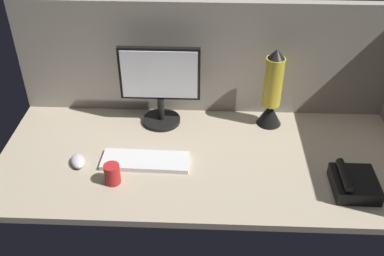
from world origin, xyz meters
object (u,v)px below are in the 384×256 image
object	(u,v)px
monitor	(160,83)
mug_red_plastic	(112,174)
lava_lamp	(272,94)
mouse	(78,161)
desk_phone	(354,183)
keyboard	(146,161)

from	to	relation	value
monitor	mug_red_plastic	xyz separation A→B (cm)	(-15.33, -44.27, -16.52)
lava_lamp	mouse	bearing A→B (deg)	-157.74
monitor	mouse	distance (cm)	50.44
lava_lamp	desk_phone	bearing A→B (deg)	-57.55
mug_red_plastic	desk_phone	bearing A→B (deg)	-0.13
mug_red_plastic	lava_lamp	bearing A→B (deg)	33.82
monitor	mug_red_plastic	size ratio (longest dim) A/B	4.45
monitor	mug_red_plastic	distance (cm)	49.67
mouse	mug_red_plastic	xyz separation A→B (cm)	(16.88, -10.49, 2.62)
keyboard	mug_red_plastic	world-z (taller)	mug_red_plastic
keyboard	desk_phone	size ratio (longest dim) A/B	1.94
monitor	lava_lamp	world-z (taller)	lava_lamp
mouse	desk_phone	xyz separation A→B (cm)	(112.14, -10.71, 1.49)
monitor	keyboard	world-z (taller)	monitor
mug_red_plastic	lava_lamp	distance (cm)	81.17
mug_red_plastic	desk_phone	world-z (taller)	desk_phone
monitor	mug_red_plastic	world-z (taller)	monitor
keyboard	lava_lamp	distance (cm)	65.60
monitor	lava_lamp	size ratio (longest dim) A/B	1.00
desk_phone	monitor	bearing A→B (deg)	150.90
monitor	mouse	bearing A→B (deg)	-133.64
mouse	desk_phone	world-z (taller)	desk_phone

